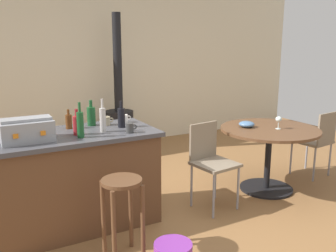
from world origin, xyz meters
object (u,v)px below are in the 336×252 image
cup_1 (106,121)px  wine_glass (279,120)px  cup_3 (130,128)px  wooden_stool (122,202)px  dining_table (269,143)px  bottle_2 (121,117)px  bottle_5 (69,121)px  bottle_1 (80,124)px  bottle_4 (77,125)px  wood_stove (119,120)px  cup_0 (124,119)px  toolbox (27,130)px  kitchen_island (73,180)px  serving_bowl (247,124)px  bottle_0 (103,119)px  folding_chair_far (211,158)px  folding_chair_near (317,139)px  bottle_3 (91,116)px

cup_1 → wine_glass: cup_1 is taller
cup_3 → wooden_stool: bearing=-120.1°
dining_table → bottle_2: bottle_2 is taller
bottle_5 → cup_1: bearing=-4.3°
bottle_1 → bottle_4: 0.11m
wood_stove → cup_0: (-0.66, -1.86, 0.43)m
wooden_stool → cup_0: cup_0 is taller
bottle_4 → cup_0: bearing=25.9°
dining_table → toolbox: 2.62m
kitchen_island → wood_stove: 2.42m
cup_3 → serving_bowl: 1.54m
bottle_0 → folding_chair_far: bearing=-8.9°
wooden_stool → cup_0: (0.40, 0.92, 0.46)m
kitchen_island → folding_chair_near: 3.06m
bottle_3 → bottle_4: bearing=-126.4°
bottle_0 → cup_3: (0.20, -0.15, -0.07)m
cup_1 → cup_3: cup_3 is taller
wood_stove → serving_bowl: size_ratio=11.78×
bottle_0 → cup_3: bearing=-35.4°
dining_table → kitchen_island: bearing=174.3°
folding_chair_near → cup_3: bearing=-179.0°
bottle_2 → serving_bowl: 1.53m
folding_chair_near → bottle_5: bottle_5 is taller
wooden_stool → bottle_4: (-0.15, 0.65, 0.51)m
wine_glass → bottle_3: bearing=165.6°
cup_0 → wood_stove: bearing=70.4°
bottle_2 → folding_chair_far: bearing=-17.1°
cup_3 → bottle_2: bearing=86.5°
bottle_3 → bottle_4: (-0.22, -0.30, -0.01)m
bottle_3 → folding_chair_far: bearing=-23.7°
toolbox → bottle_3: bottle_3 is taller
bottle_3 → bottle_5: size_ratio=1.36×
wood_stove → toolbox: (-1.64, -2.15, 0.48)m
wooden_stool → toolbox: 1.00m
dining_table → wood_stove: size_ratio=0.53×
bottle_0 → wine_glass: bearing=-5.8°
bottle_3 → wood_stove: bearing=61.5°
dining_table → bottle_3: size_ratio=4.41×
bottle_2 → cup_1: bearing=122.7°
kitchen_island → folding_chair_far: 1.39m
wood_stove → cup_0: bearing=-109.6°
cup_0 → bottle_2: bearing=-119.2°
cup_0 → bottle_3: bearing=174.6°
kitchen_island → serving_bowl: bearing=-1.4°
bottle_0 → wine_glass: 2.00m
wood_stove → bottle_2: bearing=-110.5°
wooden_stool → wood_stove: 2.98m
toolbox → cup_3: 0.87m
dining_table → bottle_1: (-2.16, 0.03, 0.45)m
folding_chair_far → wood_stove: wood_stove is taller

